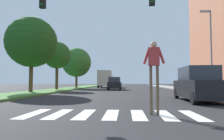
% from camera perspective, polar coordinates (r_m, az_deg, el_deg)
% --- Properties ---
extents(ground_plane, '(140.00, 140.00, 0.00)m').
position_cam_1_polar(ground_plane, '(30.43, 2.93, -5.40)').
color(ground_plane, '#262628').
extents(crosswalk, '(5.85, 2.20, 0.01)m').
position_cam_1_polar(crosswalk, '(6.94, -0.17, -12.45)').
color(crosswalk, silver).
rests_on(crosswalk, ground_plane).
extents(median_strip, '(3.71, 64.00, 0.15)m').
position_cam_1_polar(median_strip, '(29.66, -12.86, -5.23)').
color(median_strip, '#477A38').
rests_on(median_strip, ground_plane).
extents(tree_mid, '(4.80, 4.80, 7.12)m').
position_cam_1_polar(tree_mid, '(20.83, -21.79, 7.31)').
color(tree_mid, '#4C3823').
rests_on(tree_mid, median_strip).
extents(tree_far, '(3.43, 3.43, 6.05)m').
position_cam_1_polar(tree_far, '(26.62, -15.29, 4.02)').
color(tree_far, '#4C3823').
rests_on(tree_far, median_strip).
extents(tree_distant, '(4.78, 4.78, 6.52)m').
position_cam_1_polar(tree_distant, '(33.63, -10.00, 2.13)').
color(tree_distant, '#4C3823').
rests_on(tree_distant, median_strip).
extents(sidewalk_right, '(3.00, 64.00, 0.15)m').
position_cam_1_polar(sidewalk_right, '(29.60, 20.14, -5.12)').
color(sidewalk_right, '#9E9991').
rests_on(sidewalk_right, ground_plane).
extents(traffic_light_gantry, '(9.73, 0.30, 6.00)m').
position_cam_1_polar(traffic_light_gantry, '(10.74, -19.02, 14.68)').
color(traffic_light_gantry, gold).
rests_on(traffic_light_gantry, median_strip).
extents(street_lamp_right, '(1.02, 0.24, 7.50)m').
position_cam_1_polar(street_lamp_right, '(20.44, 26.03, 6.85)').
color(street_lamp_right, slate).
rests_on(street_lamp_right, sidewalk_right).
extents(pedestrian_performer, '(0.75, 0.29, 2.49)m').
position_cam_1_polar(pedestrian_performer, '(6.99, 11.80, 1.31)').
color(pedestrian_performer, brown).
rests_on(pedestrian_performer, ground_plane).
extents(suv_crossing, '(2.06, 4.64, 1.97)m').
position_cam_1_polar(suv_crossing, '(12.55, 23.38, -3.85)').
color(suv_crossing, black).
rests_on(suv_crossing, ground_plane).
extents(sedan_midblock, '(1.96, 4.49, 1.72)m').
position_cam_1_polar(sedan_midblock, '(27.47, 0.66, -3.97)').
color(sedan_midblock, black).
rests_on(sedan_midblock, ground_plane).
extents(sedan_distant, '(2.10, 4.41, 1.72)m').
position_cam_1_polar(sedan_distant, '(37.24, 1.06, -3.80)').
color(sedan_distant, '#474C51').
rests_on(sedan_distant, ground_plane).
extents(truck_box_delivery, '(2.40, 6.20, 3.10)m').
position_cam_1_polar(truck_box_delivery, '(37.60, -1.89, -2.52)').
color(truck_box_delivery, '#B7B7BC').
rests_on(truck_box_delivery, ground_plane).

